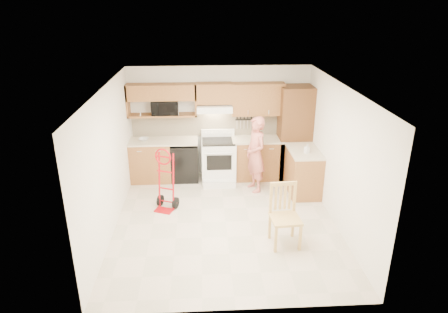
{
  "coord_description": "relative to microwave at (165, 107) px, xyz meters",
  "views": [
    {
      "loc": [
        -0.39,
        -6.43,
        3.87
      ],
      "look_at": [
        0.0,
        0.5,
        1.1
      ],
      "focal_mm": 32.18,
      "sensor_mm": 36.0,
      "label": 1
    }
  ],
  "objects": [
    {
      "name": "countertop_left",
      "position": [
        -0.06,
        -0.13,
        -0.73
      ],
      "size": [
        1.5,
        0.63,
        0.04
      ],
      "primitive_type": "cube",
      "color": "beige",
      "rests_on": "lower_cab_left"
    },
    {
      "name": "wall_left",
      "position": [
        -0.82,
        -2.08,
        -0.4
      ],
      "size": [
        0.02,
        4.5,
        2.5
      ],
      "primitive_type": "cube",
      "color": "white",
      "rests_on": "ground"
    },
    {
      "name": "cab_return_right",
      "position": [
        2.89,
        -0.94,
        -1.2
      ],
      "size": [
        0.6,
        1.0,
        0.9
      ],
      "primitive_type": "cube",
      "color": "#9F6538",
      "rests_on": "ground"
    },
    {
      "name": "upper_cab_left",
      "position": [
        -0.06,
        0.0,
        0.33
      ],
      "size": [
        1.5,
        0.33,
        0.34
      ],
      "primitive_type": "cube",
      "color": "#9F6538",
      "rests_on": "wall_back"
    },
    {
      "name": "dining_chair",
      "position": [
        2.13,
        -2.85,
        -1.12
      ],
      "size": [
        0.51,
        0.55,
        1.05
      ],
      "primitive_type": null,
      "rotation": [
        0.0,
        0.0,
        0.08
      ],
      "color": "tan",
      "rests_on": "ground"
    },
    {
      "name": "upper_shelf_mw",
      "position": [
        -0.06,
        0.0,
        -0.18
      ],
      "size": [
        1.5,
        0.33,
        0.04
      ],
      "primitive_type": "cube",
      "color": "#9F6538",
      "rests_on": "wall_back"
    },
    {
      "name": "hand_truck",
      "position": [
        0.06,
        -1.53,
        -1.08
      ],
      "size": [
        0.57,
        0.55,
        1.14
      ],
      "primitive_type": null,
      "rotation": [
        0.0,
        0.0,
        -0.39
      ],
      "color": "red",
      "rests_on": "ground"
    },
    {
      "name": "pantry_tall",
      "position": [
        2.84,
        -0.14,
        -0.6
      ],
      "size": [
        0.7,
        0.6,
        2.1
      ],
      "primitive_type": "cube",
      "color": "#573119",
      "rests_on": "ground"
    },
    {
      "name": "wall_right",
      "position": [
        3.2,
        -2.08,
        -0.4
      ],
      "size": [
        0.02,
        4.5,
        2.5
      ],
      "primitive_type": "cube",
      "color": "white",
      "rests_on": "ground"
    },
    {
      "name": "microwave",
      "position": [
        0.0,
        0.0,
        0.0
      ],
      "size": [
        0.59,
        0.41,
        0.32
      ],
      "primitive_type": "imported",
      "rotation": [
        0.0,
        0.0,
        0.04
      ],
      "color": "black",
      "rests_on": "upper_shelf_mw"
    },
    {
      "name": "knife_strip",
      "position": [
        1.74,
        0.12,
        -0.41
      ],
      "size": [
        0.4,
        0.05,
        0.29
      ],
      "primitive_type": null,
      "color": "black",
      "rests_on": "backsplash"
    },
    {
      "name": "soap_bottle",
      "position": [
        2.89,
        -1.08,
        -0.62
      ],
      "size": [
        0.11,
        0.11,
        0.19
      ],
      "primitive_type": "imported",
      "rotation": [
        0.0,
        0.0,
        0.42
      ],
      "color": "white",
      "rests_on": "countertop_return"
    },
    {
      "name": "dishwasher",
      "position": [
        0.39,
        -0.14,
        -1.22
      ],
      "size": [
        0.6,
        0.6,
        0.85
      ],
      "primitive_type": "cube",
      "color": "black",
      "rests_on": "ground"
    },
    {
      "name": "range",
      "position": [
        1.15,
        -0.28,
        -1.1
      ],
      "size": [
        0.75,
        0.98,
        1.1
      ],
      "primitive_type": null,
      "color": "white",
      "rests_on": "ground"
    },
    {
      "name": "wall_back",
      "position": [
        1.19,
        0.17,
        -0.4
      ],
      "size": [
        4.0,
        0.02,
        2.5
      ],
      "primitive_type": "cube",
      "color": "white",
      "rests_on": "ground"
    },
    {
      "name": "ceiling",
      "position": [
        1.19,
        -2.08,
        0.86
      ],
      "size": [
        4.0,
        4.5,
        0.02
      ],
      "primitive_type": "cube",
      "color": "white",
      "rests_on": "ground"
    },
    {
      "name": "lower_cab_right",
      "position": [
        2.02,
        -0.14,
        -1.2
      ],
      "size": [
        1.14,
        0.6,
        0.9
      ],
      "primitive_type": "cube",
      "color": "#9F6538",
      "rests_on": "ground"
    },
    {
      "name": "wall_front",
      "position": [
        1.19,
        -4.34,
        -0.4
      ],
      "size": [
        4.0,
        0.02,
        2.5
      ],
      "primitive_type": "cube",
      "color": "white",
      "rests_on": "ground"
    },
    {
      "name": "bowl",
      "position": [
        -0.49,
        -0.13,
        -0.68
      ],
      "size": [
        0.26,
        0.26,
        0.05
      ],
      "primitive_type": "imported",
      "rotation": [
        0.0,
        0.0,
        -0.24
      ],
      "color": "white",
      "rests_on": "countertop_left"
    },
    {
      "name": "person",
      "position": [
        1.9,
        -0.79,
        -0.84
      ],
      "size": [
        0.56,
        0.69,
        1.62
      ],
      "primitive_type": "imported",
      "rotation": [
        0.0,
        0.0,
        -1.24
      ],
      "color": "#BF6358",
      "rests_on": "ground"
    },
    {
      "name": "floor",
      "position": [
        1.19,
        -2.08,
        -1.66
      ],
      "size": [
        4.0,
        4.5,
        0.02
      ],
      "primitive_type": "cube",
      "color": "beige",
      "rests_on": "ground"
    },
    {
      "name": "countertop_return",
      "position": [
        2.89,
        -0.94,
        -0.73
      ],
      "size": [
        0.63,
        1.0,
        0.04
      ],
      "primitive_type": "cube",
      "color": "beige",
      "rests_on": "cab_return_right"
    },
    {
      "name": "range_hood",
      "position": [
        1.07,
        -0.06,
        -0.02
      ],
      "size": [
        0.76,
        0.46,
        0.14
      ],
      "primitive_type": "cube",
      "color": "white",
      "rests_on": "wall_back"
    },
    {
      "name": "backsplash",
      "position": [
        1.19,
        0.15,
        -0.45
      ],
      "size": [
        3.92,
        0.03,
        0.55
      ],
      "primitive_type": "cube",
      "color": "beige",
      "rests_on": "wall_back"
    },
    {
      "name": "upper_cab_center",
      "position": [
        1.07,
        0.0,
        0.29
      ],
      "size": [
        0.76,
        0.33,
        0.44
      ],
      "primitive_type": "cube",
      "color": "#9F6538",
      "rests_on": "wall_back"
    },
    {
      "name": "countertop_right",
      "position": [
        2.02,
        -0.13,
        -0.73
      ],
      "size": [
        1.14,
        0.63,
        0.04
      ],
      "primitive_type": "cube",
      "color": "beige",
      "rests_on": "lower_cab_right"
    },
    {
      "name": "upper_cab_right",
      "position": [
        2.02,
        0.0,
        0.15
      ],
      "size": [
        1.14,
        0.33,
        0.7
      ],
      "primitive_type": "cube",
      "color": "#9F6538",
      "rests_on": "wall_back"
    },
    {
      "name": "lower_cab_left",
      "position": [
        -0.36,
        -0.14,
        -1.2
      ],
      "size": [
        0.9,
        0.6,
        0.9
      ],
      "primitive_type": "cube",
      "color": "#9F6538",
      "rests_on": "ground"
    }
  ]
}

